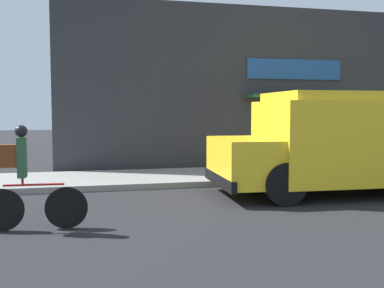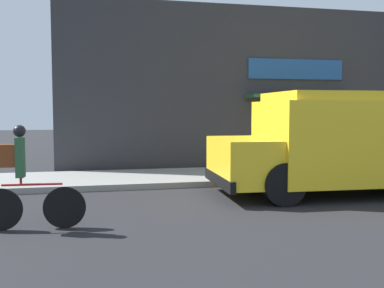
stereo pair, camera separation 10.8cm
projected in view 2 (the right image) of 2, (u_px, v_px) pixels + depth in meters
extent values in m
plane|color=#232326|center=(329.00, 183.00, 11.82)|extent=(70.00, 70.00, 0.00)
cube|color=gray|center=(306.00, 173.00, 13.13)|extent=(28.00, 2.70, 0.15)
cube|color=#2D2D33|center=(283.00, 89.00, 14.60)|extent=(14.38, 0.18, 5.21)
cube|color=#1E4C93|center=(296.00, 69.00, 14.53)|extent=(3.26, 0.05, 0.64)
cube|color=#235633|center=(301.00, 96.00, 14.24)|extent=(3.43, 0.78, 0.10)
cube|color=yellow|center=(367.00, 141.00, 10.30)|extent=(4.88, 2.49, 1.80)
cube|color=yellow|center=(243.00, 161.00, 9.79)|extent=(1.22, 2.18, 0.99)
cube|color=yellow|center=(369.00, 97.00, 10.23)|extent=(4.49, 2.29, 0.20)
cube|color=black|center=(219.00, 180.00, 9.72)|extent=(0.20, 2.29, 0.24)
cube|color=red|center=(289.00, 134.00, 11.44)|extent=(0.04, 0.44, 0.44)
cylinder|color=black|center=(252.00, 171.00, 10.91)|extent=(0.88, 0.29, 0.87)
cylinder|color=black|center=(284.00, 184.00, 8.93)|extent=(0.88, 0.29, 0.87)
cylinder|color=black|center=(65.00, 207.00, 7.25)|extent=(0.68, 0.08, 0.68)
cylinder|color=black|center=(1.00, 210.00, 7.09)|extent=(0.68, 0.08, 0.68)
cylinder|color=red|center=(32.00, 185.00, 7.14)|extent=(0.93, 0.09, 0.04)
cylinder|color=red|center=(21.00, 181.00, 7.11)|extent=(0.04, 0.04, 0.12)
cube|color=#2D5B38|center=(20.00, 157.00, 7.08)|extent=(0.13, 0.21, 0.63)
sphere|color=black|center=(19.00, 131.00, 7.05)|extent=(0.19, 0.19, 0.19)
cube|color=brown|center=(7.00, 156.00, 7.05)|extent=(0.27, 0.15, 0.36)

